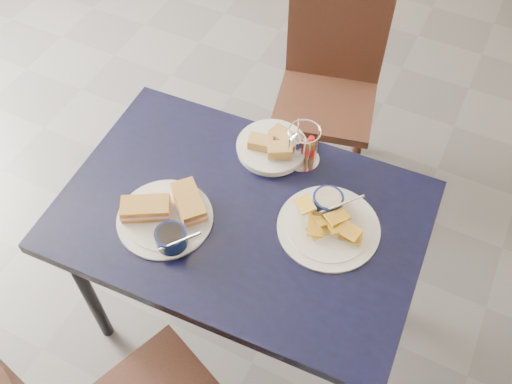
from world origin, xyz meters
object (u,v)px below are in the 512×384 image
at_px(chair_far, 334,79).
at_px(plantain_plate, 328,219).
at_px(condiment_caddy, 302,147).
at_px(dining_table, 241,227).
at_px(bread_basket, 272,146).
at_px(sandwich_plate, 167,216).

relative_size(chair_far, plantain_plate, 2.90).
bearing_deg(condiment_caddy, dining_table, -105.82).
height_order(dining_table, condiment_caddy, condiment_caddy).
bearing_deg(condiment_caddy, bread_basket, -175.15).
bearing_deg(bread_basket, condiment_caddy, 4.85).
height_order(chair_far, sandwich_plate, sandwich_plate).
distance_m(dining_table, plantain_plate, 0.27).
xyz_separation_m(dining_table, sandwich_plate, (-0.18, -0.12, 0.10)).
distance_m(plantain_plate, condiment_caddy, 0.25).
height_order(dining_table, sandwich_plate, sandwich_plate).
bearing_deg(sandwich_plate, bread_basket, 67.45).
xyz_separation_m(sandwich_plate, plantain_plate, (0.42, 0.20, -0.01)).
bearing_deg(condiment_caddy, chair_far, 100.29).
bearing_deg(dining_table, bread_basket, 94.38).
bearing_deg(bread_basket, sandwich_plate, -112.55).
height_order(bread_basket, condiment_caddy, condiment_caddy).
distance_m(bread_basket, condiment_caddy, 0.10).
bearing_deg(sandwich_plate, dining_table, 34.04).
distance_m(dining_table, condiment_caddy, 0.31).
xyz_separation_m(dining_table, plantain_plate, (0.24, 0.08, 0.10)).
bearing_deg(bread_basket, chair_far, 92.17).
xyz_separation_m(chair_far, bread_basket, (0.03, -0.68, 0.27)).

